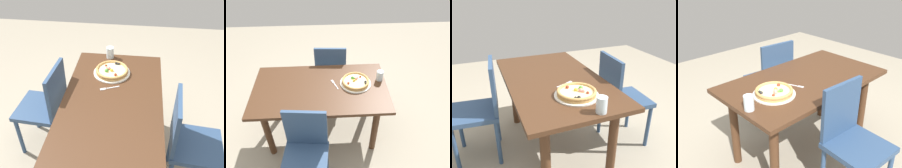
# 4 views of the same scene
# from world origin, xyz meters

# --- Properties ---
(ground_plane) EXTENTS (6.00, 6.00, 0.00)m
(ground_plane) POSITION_xyz_m (0.00, 0.00, 0.00)
(ground_plane) COLOR #9E937F
(dining_table) EXTENTS (1.40, 0.79, 0.73)m
(dining_table) POSITION_xyz_m (0.00, 0.00, 0.61)
(dining_table) COLOR #472B19
(dining_table) RESTS_ON ground
(chair_near) EXTENTS (0.43, 0.43, 0.90)m
(chair_near) POSITION_xyz_m (-0.14, -0.61, 0.50)
(chair_near) COLOR navy
(chair_near) RESTS_ON ground
(chair_far) EXTENTS (0.43, 0.43, 0.90)m
(chair_far) POSITION_xyz_m (0.13, 0.61, 0.50)
(chair_far) COLOR navy
(chair_far) RESTS_ON ground
(plate) EXTENTS (0.33, 0.33, 0.01)m
(plate) POSITION_xyz_m (0.37, 0.05, 0.73)
(plate) COLOR silver
(plate) RESTS_ON dining_table
(pizza) EXTENTS (0.29, 0.29, 0.05)m
(pizza) POSITION_xyz_m (0.37, 0.05, 0.76)
(pizza) COLOR tan
(pizza) RESTS_ON plate
(fork) EXTENTS (0.08, 0.16, 0.00)m
(fork) POSITION_xyz_m (0.15, 0.05, 0.73)
(fork) COLOR silver
(fork) RESTS_ON dining_table
(drinking_glass) EXTENTS (0.07, 0.07, 0.11)m
(drinking_glass) POSITION_xyz_m (0.64, 0.10, 0.78)
(drinking_glass) COLOR silver
(drinking_glass) RESTS_ON dining_table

